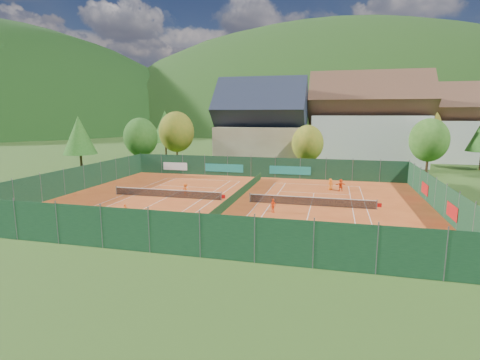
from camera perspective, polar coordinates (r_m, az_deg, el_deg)
name	(u,v)px	position (r m, az deg, el deg)	size (l,w,h in m)	color
ground	(235,202)	(40.38, -0.69, -3.30)	(600.00, 600.00, 0.00)	#2B4B17
clay_pad	(235,201)	(40.38, -0.69, -3.27)	(40.00, 32.00, 0.01)	#B9491B
court_markings_left	(167,197)	(43.06, -11.05, -2.60)	(11.03, 23.83, 0.00)	white
court_markings_right	(311,206)	(39.16, 10.73, -3.86)	(11.03, 23.83, 0.00)	white
tennis_net_left	(168,193)	(42.90, -10.89, -1.97)	(13.30, 0.10, 1.02)	#59595B
tennis_net_right	(312,201)	(39.04, 10.98, -3.16)	(13.30, 0.10, 1.02)	#59595B
court_divider	(235,197)	(40.27, -0.69, -2.58)	(0.03, 28.80, 1.00)	#123318
fence_north	(260,167)	(55.55, 3.06, 1.92)	(40.00, 0.10, 3.00)	#133621
fence_south	(174,233)	(25.40, -10.02, -8.00)	(40.00, 0.04, 3.00)	#14381F
fence_west	(74,180)	(49.05, -23.92, 0.02)	(0.04, 32.00, 3.00)	#153A22
fence_east	(440,198)	(40.10, 28.18, -2.41)	(0.09, 32.00, 3.00)	#13341D
chalet	(261,129)	(69.28, 3.25, 7.81)	(16.20, 12.00, 16.00)	tan
hotel_block_a	(368,124)	(74.26, 18.87, 8.03)	(21.60, 11.00, 17.25)	silver
hotel_block_b	(438,128)	(84.43, 27.98, 7.06)	(17.28, 10.00, 15.50)	silver
tree_west_front	(141,137)	(66.36, -14.90, 6.33)	(5.72, 5.72, 8.69)	#4D351B
tree_west_mid	(177,132)	(69.94, -9.65, 7.25)	(6.44, 6.44, 9.78)	#4D2F1B
tree_west_back	(165,126)	(79.67, -11.33, 8.00)	(5.60, 5.60, 10.00)	#432C18
tree_center	(308,143)	(60.30, 10.25, 5.52)	(5.01, 5.01, 7.60)	#452B18
tree_east_front	(429,140)	(63.67, 26.85, 5.45)	(5.72, 5.72, 8.69)	#4B2E1A
tree_west_side	(79,135)	(62.89, -23.30, 6.28)	(5.04, 5.04, 9.00)	#412E17
tree_east_back	(421,128)	(79.65, 25.85, 7.21)	(7.15, 7.15, 10.86)	#4E2D1B
mountain_backdrop	(359,184)	(276.47, 17.68, -0.64)	(820.00, 530.00, 242.00)	black
ball_hopper	(332,244)	(26.62, 13.84, -9.43)	(0.34, 0.34, 0.80)	slate
loose_ball_0	(120,212)	(37.82, -17.84, -4.64)	(0.07, 0.07, 0.07)	#CCD833
loose_ball_1	(263,240)	(28.25, 3.58, -9.13)	(0.07, 0.07, 0.07)	#CCD833
loose_ball_2	(254,195)	(43.48, 2.22, -2.27)	(0.07, 0.07, 0.07)	#CCD833
loose_ball_3	(211,187)	(48.54, -4.38, -1.00)	(0.07, 0.07, 0.07)	#CCD833
player_left_near	(125,211)	(35.47, -17.07, -4.55)	(0.46, 0.31, 1.27)	#DC4D13
player_left_mid	(122,217)	(33.62, -17.51, -5.36)	(0.63, 0.49, 1.29)	orange
player_left_far	(185,190)	(43.35, -8.32, -1.47)	(0.94, 0.54, 1.46)	#FF6016
player_right_near	(273,206)	(35.88, 5.04, -3.92)	(0.78, 0.33, 1.34)	#F84F16
player_right_far_a	(330,184)	(47.51, 13.62, -0.65)	(0.70, 0.46, 1.44)	orange
player_right_far_b	(341,185)	(47.15, 15.09, -0.75)	(1.40, 0.45, 1.51)	#EF4E15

